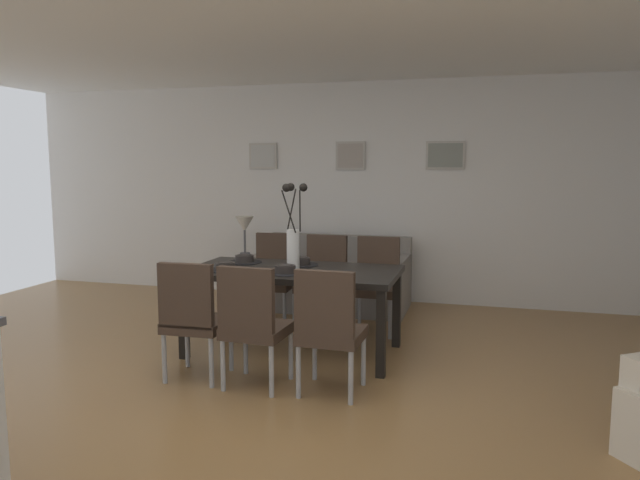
{
  "coord_description": "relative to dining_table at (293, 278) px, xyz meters",
  "views": [
    {
      "loc": [
        1.38,
        -3.83,
        1.64
      ],
      "look_at": [
        -0.03,
        1.18,
        0.97
      ],
      "focal_mm": 33.54,
      "sensor_mm": 36.0,
      "label": 1
    }
  ],
  "objects": [
    {
      "name": "bowl_near_right",
      "position": [
        -0.54,
        0.21,
        0.12
      ],
      "size": [
        0.17,
        0.17,
        0.07
      ],
      "color": "#2D2826",
      "rests_on": "dining_table"
    },
    {
      "name": "placemat_far_right",
      "position": [
        0.0,
        0.21,
        0.08
      ],
      "size": [
        0.32,
        0.32,
        0.01
      ],
      "primitive_type": "cylinder",
      "color": "black",
      "rests_on": "dining_table"
    },
    {
      "name": "centerpiece_vase",
      "position": [
        0.0,
        0.0,
        0.36
      ],
      "size": [
        0.21,
        0.23,
        0.73
      ],
      "color": "white",
      "rests_on": "dining_table"
    },
    {
      "name": "dining_chair_far_left",
      "position": [
        -0.02,
        -0.89,
        -0.15
      ],
      "size": [
        0.46,
        0.46,
        0.92
      ],
      "color": "#3D2D23",
      "rests_on": "ground"
    },
    {
      "name": "dining_chair_mid_right",
      "position": [
        0.56,
        0.89,
        -0.15
      ],
      "size": [
        0.45,
        0.45,
        0.92
      ],
      "color": "#3D2D23",
      "rests_on": "ground"
    },
    {
      "name": "dining_table",
      "position": [
        0.0,
        0.0,
        0.0
      ],
      "size": [
        1.8,
        0.93,
        0.74
      ],
      "color": "black",
      "rests_on": "ground"
    },
    {
      "name": "ceiling_panel",
      "position": [
        0.21,
        -0.58,
        1.98
      ],
      "size": [
        9.0,
        7.2,
        0.08
      ],
      "primitive_type": "cube",
      "color": "white"
    },
    {
      "name": "sofa",
      "position": [
        -0.09,
        1.71,
        -0.38
      ],
      "size": [
        1.71,
        0.84,
        0.8
      ],
      "color": "gray",
      "rests_on": "ground"
    },
    {
      "name": "dining_chair_mid_left",
      "position": [
        0.55,
        -0.86,
        -0.15
      ],
      "size": [
        0.45,
        0.45,
        0.92
      ],
      "color": "#3D2D23",
      "rests_on": "ground"
    },
    {
      "name": "bowl_near_left",
      "position": [
        -0.54,
        -0.21,
        0.12
      ],
      "size": [
        0.17,
        0.17,
        0.07
      ],
      "color": "#2D2826",
      "rests_on": "dining_table"
    },
    {
      "name": "table_lamp",
      "position": [
        -1.14,
        1.64,
        0.23
      ],
      "size": [
        0.22,
        0.22,
        0.51
      ],
      "color": "#4C4C51",
      "rests_on": "side_table"
    },
    {
      "name": "dining_chair_near_right",
      "position": [
        -0.52,
        0.9,
        -0.15
      ],
      "size": [
        0.47,
        0.47,
        0.92
      ],
      "color": "#3D2D23",
      "rests_on": "ground"
    },
    {
      "name": "placemat_far_left",
      "position": [
        0.0,
        -0.21,
        0.08
      ],
      "size": [
        0.32,
        0.32,
        0.01
      ],
      "primitive_type": "cylinder",
      "color": "black",
      "rests_on": "dining_table"
    },
    {
      "name": "placemat_near_right",
      "position": [
        -0.54,
        0.21,
        0.08
      ],
      "size": [
        0.32,
        0.32,
        0.01
      ],
      "primitive_type": "cylinder",
      "color": "black",
      "rests_on": "dining_table"
    },
    {
      "name": "back_wall_panel",
      "position": [
        0.21,
        2.27,
        0.64
      ],
      "size": [
        9.0,
        0.1,
        2.6
      ],
      "primitive_type": "cube",
      "color": "silver",
      "rests_on": "ground"
    },
    {
      "name": "placemat_near_left",
      "position": [
        -0.54,
        -0.21,
        0.08
      ],
      "size": [
        0.32,
        0.32,
        0.01
      ],
      "primitive_type": "cylinder",
      "color": "black",
      "rests_on": "dining_table"
    },
    {
      "name": "bowl_far_left",
      "position": [
        0.0,
        -0.21,
        0.12
      ],
      "size": [
        0.17,
        0.17,
        0.07
      ],
      "color": "#2D2826",
      "rests_on": "dining_table"
    },
    {
      "name": "side_table",
      "position": [
        -1.14,
        1.64,
        -0.4
      ],
      "size": [
        0.36,
        0.36,
        0.52
      ],
      "primitive_type": "cube",
      "color": "black",
      "rests_on": "ground"
    },
    {
      "name": "dining_chair_near_left",
      "position": [
        -0.51,
        -0.85,
        -0.15
      ],
      "size": [
        0.45,
        0.45,
        0.92
      ],
      "color": "#3D2D23",
      "rests_on": "ground"
    },
    {
      "name": "ground_plane",
      "position": [
        0.21,
        -0.98,
        -0.66
      ],
      "size": [
        9.0,
        9.0,
        0.0
      ],
      "primitive_type": "plane",
      "color": "olive"
    },
    {
      "name": "bowl_far_right",
      "position": [
        0.0,
        0.21,
        0.12
      ],
      "size": [
        0.17,
        0.17,
        0.07
      ],
      "color": "#2D2826",
      "rests_on": "dining_table"
    },
    {
      "name": "framed_picture_center",
      "position": [
        0.0,
        2.2,
        1.07
      ],
      "size": [
        0.36,
        0.03,
        0.34
      ],
      "color": "#B2ADA3"
    },
    {
      "name": "framed_picture_right",
      "position": [
        1.11,
        2.2,
        1.07
      ],
      "size": [
        0.44,
        0.03,
        0.32
      ],
      "color": "#B2ADA3"
    },
    {
      "name": "dining_chair_far_right",
      "position": [
        0.02,
        0.89,
        -0.15
      ],
      "size": [
        0.46,
        0.46,
        0.92
      ],
      "color": "#3D2D23",
      "rests_on": "ground"
    },
    {
      "name": "framed_picture_left",
      "position": [
        -1.11,
        2.2,
        1.07
      ],
      "size": [
        0.36,
        0.03,
        0.32
      ],
      "color": "#B2ADA3"
    }
  ]
}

